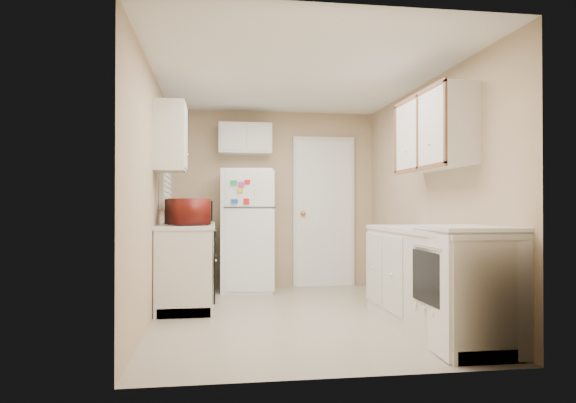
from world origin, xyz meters
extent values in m
plane|color=#BCB199|center=(0.00, 0.00, 0.00)|extent=(3.80, 3.80, 0.00)
plane|color=white|center=(0.00, 0.00, 2.40)|extent=(3.80, 3.80, 0.00)
plane|color=tan|center=(-1.40, 0.00, 1.20)|extent=(3.80, 3.80, 0.00)
plane|color=tan|center=(1.40, 0.00, 1.20)|extent=(3.80, 3.80, 0.00)
plane|color=tan|center=(0.00, 1.90, 1.20)|extent=(2.80, 2.80, 0.00)
plane|color=tan|center=(0.00, -1.90, 1.20)|extent=(2.80, 2.80, 0.00)
cube|color=silver|center=(-1.10, 0.90, 0.45)|extent=(0.60, 1.80, 0.90)
cube|color=black|center=(-0.81, 0.30, 0.49)|extent=(0.03, 0.58, 0.72)
cube|color=gray|center=(-1.10, 1.05, 0.86)|extent=(0.54, 0.74, 0.16)
imported|color=maroon|center=(-1.08, 0.36, 1.05)|extent=(0.57, 0.45, 0.33)
imported|color=silver|center=(-1.15, 1.44, 1.00)|extent=(0.09, 0.09, 0.17)
cube|color=silver|center=(-1.36, 1.05, 1.60)|extent=(0.10, 0.98, 1.08)
cube|color=silver|center=(-1.25, 0.22, 1.80)|extent=(0.30, 0.45, 0.70)
cube|color=white|center=(-0.36, 1.59, 0.79)|extent=(0.73, 0.71, 1.57)
cube|color=silver|center=(-0.40, 1.75, 2.00)|extent=(0.70, 0.30, 0.40)
cube|color=white|center=(0.70, 1.86, 1.02)|extent=(0.86, 0.06, 2.08)
cube|color=silver|center=(1.10, -0.80, 0.45)|extent=(0.60, 2.00, 0.90)
cube|color=white|center=(1.13, -1.39, 0.48)|extent=(0.68, 0.82, 0.95)
cube|color=silver|center=(1.25, -0.50, 1.80)|extent=(0.30, 1.20, 0.70)
camera|label=1|loc=(-0.82, -5.09, 1.09)|focal=32.00mm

